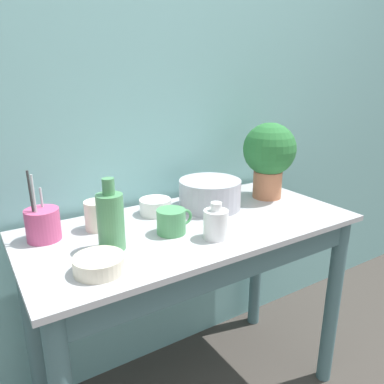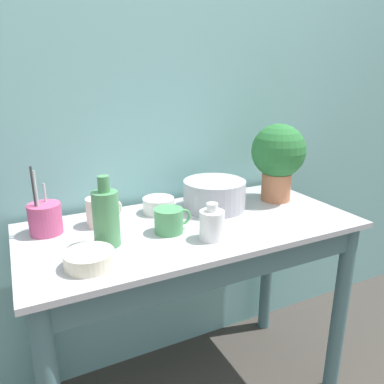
% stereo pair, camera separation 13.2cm
% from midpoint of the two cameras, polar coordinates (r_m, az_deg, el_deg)
% --- Properties ---
extents(wall_back, '(6.00, 0.05, 2.40)m').
position_cam_midpoint_polar(wall_back, '(1.57, -3.22, 13.72)').
color(wall_back, '#7AB2B2').
rests_on(wall_back, ground_plane).
extents(counter_table, '(1.20, 0.57, 0.79)m').
position_cam_midpoint_polar(counter_table, '(1.42, 3.13, -11.67)').
color(counter_table, slate).
rests_on(counter_table, ground_plane).
extents(potted_plant, '(0.22, 0.22, 0.33)m').
position_cam_midpoint_polar(potted_plant, '(1.62, 15.30, 5.30)').
color(potted_plant, '#B7704C').
rests_on(potted_plant, counter_table).
extents(bowl_wash_large, '(0.25, 0.25, 0.12)m').
position_cam_midpoint_polar(bowl_wash_large, '(1.50, 5.95, -0.43)').
color(bowl_wash_large, '#A8A8B2').
rests_on(bowl_wash_large, counter_table).
extents(bottle_tall, '(0.08, 0.08, 0.23)m').
position_cam_midpoint_polar(bottle_tall, '(1.18, -9.86, -3.83)').
color(bottle_tall, '#4C8C59').
rests_on(bottle_tall, counter_table).
extents(bottle_short, '(0.08, 0.08, 0.12)m').
position_cam_midpoint_polar(bottle_short, '(1.23, 6.06, -4.97)').
color(bottle_short, white).
rests_on(bottle_short, counter_table).
extents(mug_cream, '(0.13, 0.09, 0.10)m').
position_cam_midpoint_polar(mug_cream, '(1.36, -11.18, -2.98)').
color(mug_cream, beige).
rests_on(mug_cream, counter_table).
extents(mug_green, '(0.13, 0.10, 0.08)m').
position_cam_midpoint_polar(mug_green, '(1.27, -0.51, -4.41)').
color(mug_green, '#4C935B').
rests_on(mug_green, counter_table).
extents(bowl_small_enamel_white, '(0.12, 0.12, 0.06)m').
position_cam_midpoint_polar(bowl_small_enamel_white, '(1.46, -2.55, -2.07)').
color(bowl_small_enamel_white, silver).
rests_on(bowl_small_enamel_white, counter_table).
extents(bowl_small_cream, '(0.14, 0.14, 0.04)m').
position_cam_midpoint_polar(bowl_small_cream, '(1.09, -12.03, -10.05)').
color(bowl_small_cream, beige).
rests_on(bowl_small_cream, counter_table).
extents(utensil_cup, '(0.11, 0.11, 0.24)m').
position_cam_midpoint_polar(utensil_cup, '(1.33, -18.88, -3.87)').
color(utensil_cup, '#CC4C7F').
rests_on(utensil_cup, counter_table).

